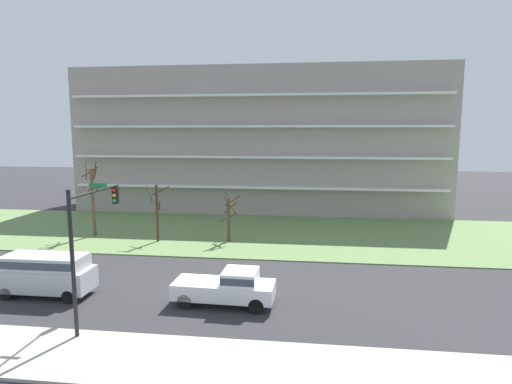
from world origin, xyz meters
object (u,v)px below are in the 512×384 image
(tree_left, at_px, (157,211))
(pickup_white_near_left, at_px, (228,286))
(tree_far_left, at_px, (93,196))
(van_silver_center_left, at_px, (46,272))
(tree_center, at_px, (229,216))
(traffic_signal_mast, at_px, (89,232))

(tree_left, bearing_deg, pickup_white_near_left, -55.39)
(tree_far_left, bearing_deg, pickup_white_near_left, -42.26)
(tree_left, distance_m, van_silver_center_left, 12.32)
(van_silver_center_left, bearing_deg, pickup_white_near_left, -0.41)
(tree_far_left, xyz_separation_m, van_silver_center_left, (4.17, -13.28, -2.19))
(tree_left, bearing_deg, tree_center, 7.62)
(tree_far_left, bearing_deg, tree_center, -1.95)
(pickup_white_near_left, height_order, traffic_signal_mast, traffic_signal_mast)
(tree_far_left, bearing_deg, traffic_signal_mast, -62.23)
(tree_far_left, height_order, traffic_signal_mast, tree_far_left)
(pickup_white_near_left, relative_size, traffic_signal_mast, 0.81)
(traffic_signal_mast, bearing_deg, van_silver_center_left, 145.34)
(tree_far_left, relative_size, tree_center, 1.55)
(tree_left, height_order, tree_center, tree_left)
(traffic_signal_mast, bearing_deg, pickup_white_near_left, 27.04)
(pickup_white_near_left, bearing_deg, van_silver_center_left, -177.95)
(tree_center, height_order, van_silver_center_left, tree_center)
(traffic_signal_mast, bearing_deg, tree_far_left, 117.77)
(pickup_white_near_left, bearing_deg, tree_left, 126.70)
(tree_far_left, distance_m, pickup_white_near_left, 19.93)
(pickup_white_near_left, xyz_separation_m, van_silver_center_left, (-10.46, 0.01, 0.38))
(tree_far_left, xyz_separation_m, traffic_signal_mast, (8.62, -16.36, 0.99))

